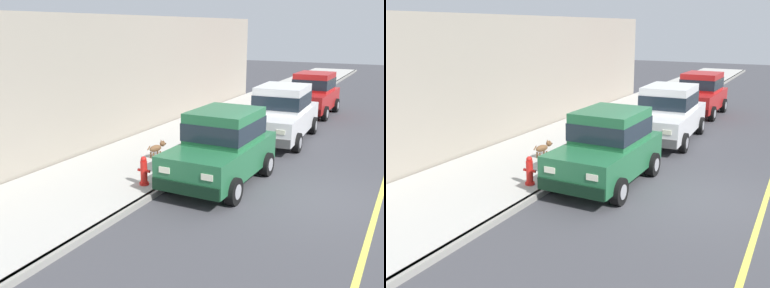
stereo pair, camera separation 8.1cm
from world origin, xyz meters
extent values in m
plane|color=#424247|center=(0.00, 0.00, 0.00)|extent=(80.00, 80.00, 0.00)
cube|color=gray|center=(-3.20, 0.00, 0.07)|extent=(0.16, 64.00, 0.14)
cube|color=#B7B5AD|center=(-5.00, 0.00, 0.07)|extent=(3.60, 64.00, 0.14)
cube|color=#E0D64C|center=(1.60, 0.00, 0.00)|extent=(0.12, 57.60, 0.01)
cube|color=#23663D|center=(-2.19, -0.09, 0.70)|extent=(1.76, 3.72, 0.76)
cube|color=#23663D|center=(-2.18, 0.16, 1.48)|extent=(1.53, 1.92, 0.80)
cube|color=#19232D|center=(-2.18, 0.16, 1.42)|extent=(1.57, 1.96, 0.44)
cube|color=black|center=(-2.21, -1.88, 0.46)|extent=(1.69, 0.22, 0.28)
cube|color=black|center=(-2.17, 1.71, 0.46)|extent=(1.69, 0.22, 0.28)
cylinder|color=black|center=(-1.34, -1.24, 0.32)|extent=(0.23, 0.64, 0.64)
cylinder|color=#9E9EA3|center=(-1.34, -1.24, 0.32)|extent=(0.24, 0.35, 0.35)
cylinder|color=black|center=(-3.06, -1.22, 0.32)|extent=(0.23, 0.64, 0.64)
cylinder|color=#9E9EA3|center=(-3.06, -1.22, 0.32)|extent=(0.24, 0.35, 0.35)
cylinder|color=black|center=(-1.31, 1.05, 0.32)|extent=(0.23, 0.64, 0.64)
cylinder|color=#9E9EA3|center=(-1.31, 1.05, 0.32)|extent=(0.24, 0.35, 0.35)
cylinder|color=black|center=(-3.03, 1.07, 0.32)|extent=(0.23, 0.64, 0.64)
cylinder|color=#9E9EA3|center=(-3.03, 1.07, 0.32)|extent=(0.24, 0.35, 0.35)
cube|color=#EAEACC|center=(-1.67, -1.92, 0.81)|extent=(0.28, 0.08, 0.14)
cube|color=#EAEACC|center=(-2.74, -1.91, 0.81)|extent=(0.28, 0.08, 0.14)
cube|color=white|center=(-2.13, 5.04, 0.70)|extent=(1.97, 4.57, 0.76)
cube|color=white|center=(-2.13, 5.14, 1.50)|extent=(1.67, 2.16, 0.84)
cube|color=#19232D|center=(-2.13, 5.14, 1.44)|extent=(1.70, 2.20, 0.46)
cube|color=#505050|center=(-2.04, 2.85, 0.46)|extent=(1.77, 0.27, 0.28)
cube|color=#505050|center=(-2.21, 7.24, 0.46)|extent=(1.77, 0.27, 0.28)
cylinder|color=black|center=(-1.17, 3.69, 0.32)|extent=(0.24, 0.65, 0.64)
cylinder|color=#9E9EA3|center=(-1.17, 3.69, 0.32)|extent=(0.25, 0.36, 0.35)
cylinder|color=black|center=(-2.97, 3.61, 0.32)|extent=(0.24, 0.65, 0.64)
cylinder|color=#9E9EA3|center=(-2.97, 3.61, 0.32)|extent=(0.25, 0.36, 0.35)
cylinder|color=black|center=(-1.28, 6.47, 0.32)|extent=(0.24, 0.65, 0.64)
cylinder|color=#9E9EA3|center=(-1.28, 6.47, 0.32)|extent=(0.25, 0.36, 0.35)
cylinder|color=black|center=(-3.08, 6.40, 0.32)|extent=(0.24, 0.65, 0.64)
cylinder|color=#9E9EA3|center=(-3.08, 6.40, 0.32)|extent=(0.25, 0.36, 0.35)
cube|color=#EAEACC|center=(-1.48, 2.84, 0.81)|extent=(0.28, 0.09, 0.14)
cube|color=#EAEACC|center=(-2.60, 2.79, 0.81)|extent=(0.28, 0.09, 0.14)
cube|color=red|center=(-2.20, 10.20, 0.70)|extent=(1.79, 3.73, 0.76)
cube|color=red|center=(-2.19, 10.45, 1.48)|extent=(1.55, 1.93, 0.80)
cube|color=#19232D|center=(-2.19, 10.45, 1.42)|extent=(1.59, 1.97, 0.44)
cube|color=#400A0A|center=(-2.24, 8.40, 0.46)|extent=(1.69, 0.23, 0.28)
cube|color=#400A0A|center=(-2.16, 12.00, 0.46)|extent=(1.69, 0.23, 0.28)
cylinder|color=black|center=(-1.36, 9.03, 0.32)|extent=(0.23, 0.64, 0.64)
cylinder|color=#9E9EA3|center=(-1.36, 9.03, 0.32)|extent=(0.25, 0.36, 0.35)
cylinder|color=black|center=(-3.08, 9.07, 0.32)|extent=(0.23, 0.64, 0.64)
cylinder|color=#9E9EA3|center=(-3.08, 9.07, 0.32)|extent=(0.25, 0.36, 0.35)
cylinder|color=black|center=(-1.32, 11.33, 0.32)|extent=(0.23, 0.64, 0.64)
cylinder|color=#9E9EA3|center=(-1.32, 11.33, 0.32)|extent=(0.25, 0.36, 0.35)
cylinder|color=black|center=(-3.04, 11.36, 0.32)|extent=(0.23, 0.64, 0.64)
cylinder|color=#9E9EA3|center=(-3.04, 11.36, 0.32)|extent=(0.25, 0.36, 0.35)
cube|color=#EAEACC|center=(-1.70, 8.36, 0.81)|extent=(0.28, 0.09, 0.14)
cube|color=#EAEACC|center=(-2.77, 8.38, 0.81)|extent=(0.28, 0.09, 0.14)
ellipsoid|color=brown|center=(-4.64, 0.70, 0.42)|extent=(0.31, 0.48, 0.20)
cylinder|color=brown|center=(-4.66, 0.85, 0.23)|extent=(0.05, 0.05, 0.18)
cylinder|color=brown|center=(-4.54, 0.82, 0.23)|extent=(0.05, 0.05, 0.18)
cylinder|color=brown|center=(-4.73, 0.59, 0.23)|extent=(0.05, 0.05, 0.18)
cylinder|color=brown|center=(-4.62, 0.56, 0.23)|extent=(0.05, 0.05, 0.18)
sphere|color=brown|center=(-4.56, 0.98, 0.51)|extent=(0.17, 0.17, 0.17)
ellipsoid|color=#432C1C|center=(-4.54, 1.07, 0.49)|extent=(0.10, 0.12, 0.06)
cone|color=brown|center=(-4.61, 0.99, 0.59)|extent=(0.06, 0.06, 0.07)
cone|color=brown|center=(-4.51, 0.96, 0.59)|extent=(0.06, 0.06, 0.07)
cylinder|color=brown|center=(-4.71, 0.45, 0.48)|extent=(0.07, 0.12, 0.13)
cylinder|color=red|center=(-3.65, -1.40, 0.17)|extent=(0.24, 0.24, 0.06)
cylinder|color=red|center=(-3.65, -1.40, 0.47)|extent=(0.17, 0.17, 0.55)
sphere|color=red|center=(-3.65, -1.40, 0.79)|extent=(0.15, 0.15, 0.15)
cylinder|color=red|center=(-3.77, -1.40, 0.50)|extent=(0.10, 0.07, 0.07)
cylinder|color=red|center=(-3.53, -1.40, 0.50)|extent=(0.10, 0.07, 0.07)
cube|color=#9E9384|center=(-7.10, 4.06, 2.15)|extent=(0.50, 20.00, 4.29)
camera|label=1|loc=(2.15, -9.99, 3.95)|focal=41.33mm
camera|label=2|loc=(2.22, -9.95, 3.95)|focal=41.33mm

